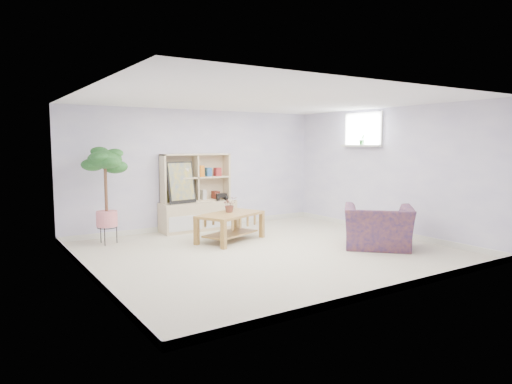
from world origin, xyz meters
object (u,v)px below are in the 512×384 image
coffee_table (230,227)px  floor_tree (106,196)px  armchair (378,224)px  storage_unit (198,192)px

coffee_table → floor_tree: 2.20m
floor_tree → armchair: size_ratio=1.55×
storage_unit → armchair: storage_unit is taller
armchair → floor_tree: bearing=8.2°
coffee_table → storage_unit: bearing=68.2°
storage_unit → coffee_table: (0.03, -1.24, -0.51)m
floor_tree → armchair: bearing=-36.7°
coffee_table → armchair: size_ratio=1.12×
coffee_table → armchair: bearing=-68.6°
coffee_table → armchair: (1.77, -1.80, 0.15)m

